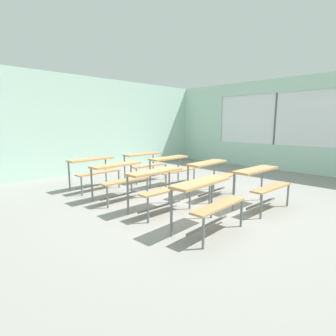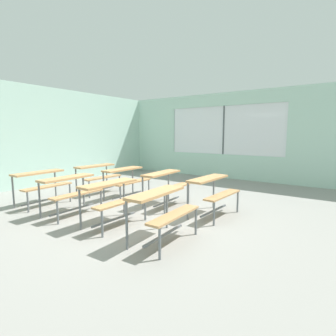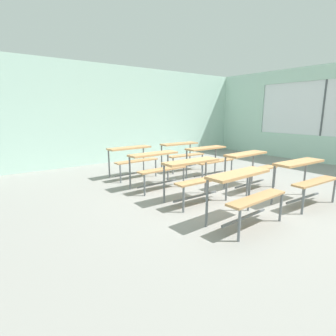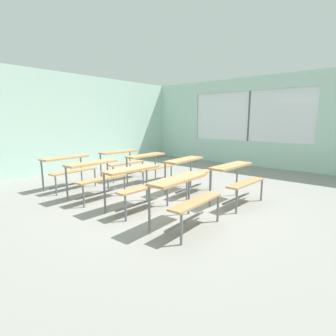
% 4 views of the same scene
% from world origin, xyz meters
% --- Properties ---
extents(ground, '(10.00, 9.00, 0.05)m').
position_xyz_m(ground, '(0.00, 0.00, -0.03)').
color(ground, gray).
extents(wall_back, '(10.00, 0.12, 3.00)m').
position_xyz_m(wall_back, '(0.00, 4.50, 1.50)').
color(wall_back, silver).
rests_on(wall_back, ground).
extents(wall_right, '(0.12, 9.00, 3.00)m').
position_xyz_m(wall_right, '(5.00, -0.13, 1.45)').
color(wall_right, silver).
rests_on(wall_right, ground).
extents(desk_bench_r0c0, '(1.12, 0.63, 0.74)m').
position_xyz_m(desk_bench_r0c0, '(-0.80, -1.07, 0.56)').
color(desk_bench_r0c0, tan).
rests_on(desk_bench_r0c0, ground).
extents(desk_bench_r0c1, '(1.13, 0.64, 0.74)m').
position_xyz_m(desk_bench_r0c1, '(0.76, -1.14, 0.56)').
color(desk_bench_r0c1, tan).
rests_on(desk_bench_r0c1, ground).
extents(desk_bench_r1c0, '(1.11, 0.61, 0.74)m').
position_xyz_m(desk_bench_r1c0, '(-0.71, 0.06, 0.56)').
color(desk_bench_r1c0, tan).
rests_on(desk_bench_r1c0, ground).
extents(desk_bench_r1c1, '(1.12, 0.64, 0.74)m').
position_xyz_m(desk_bench_r1c1, '(0.79, 0.01, 0.56)').
color(desk_bench_r1c1, tan).
rests_on(desk_bench_r1c1, ground).
extents(desk_bench_r2c0, '(1.11, 0.62, 0.74)m').
position_xyz_m(desk_bench_r2c0, '(-0.79, 1.18, 0.56)').
color(desk_bench_r2c0, tan).
rests_on(desk_bench_r2c0, ground).
extents(desk_bench_r2c1, '(1.10, 0.59, 0.74)m').
position_xyz_m(desk_bench_r2c1, '(0.75, 1.17, 0.56)').
color(desk_bench_r2c1, tan).
rests_on(desk_bench_r2c1, ground).
extents(desk_bench_r3c0, '(1.12, 0.64, 0.74)m').
position_xyz_m(desk_bench_r3c0, '(-0.74, 2.32, 0.56)').
color(desk_bench_r3c0, tan).
rests_on(desk_bench_r3c0, ground).
extents(desk_bench_r3c1, '(1.12, 0.64, 0.74)m').
position_xyz_m(desk_bench_r3c1, '(0.77, 2.24, 0.56)').
color(desk_bench_r3c1, tan).
rests_on(desk_bench_r3c1, ground).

